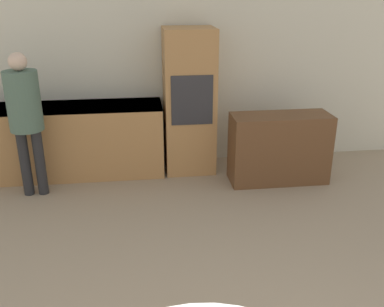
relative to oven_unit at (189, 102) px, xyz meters
name	(u,v)px	position (x,y,z in m)	size (l,w,h in m)	color
wall_back	(172,66)	(-0.18, 0.34, 0.39)	(6.94, 0.05, 2.60)	beige
kitchen_counter	(65,140)	(-1.57, -0.01, -0.44)	(2.44, 0.60, 0.91)	#AD7A47
oven_unit	(189,102)	(0.00, 0.00, 0.00)	(0.63, 0.59, 1.81)	#AD7A47
sideboard	(279,148)	(1.04, -0.52, -0.48)	(1.19, 0.45, 0.85)	brown
person_standing	(25,111)	(-1.87, -0.53, 0.10)	(0.36, 0.36, 1.63)	#262628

